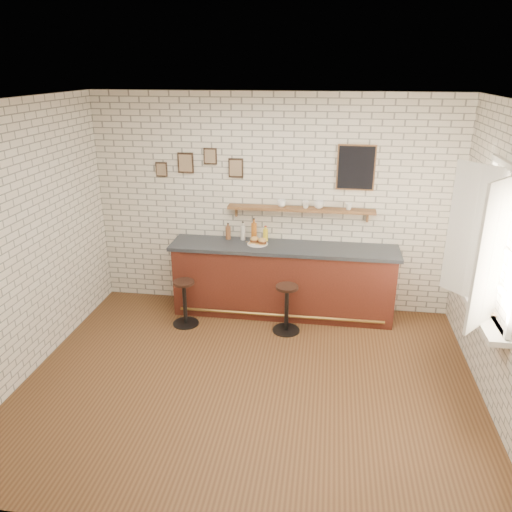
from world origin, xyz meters
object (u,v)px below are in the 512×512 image
object	(u,v)px
bitters_bottle_brown	(228,232)
bitters_bottle_white	(243,232)
book_upper	(480,308)
bar_stool_right	(287,307)
bar_counter	(283,280)
ciabatta_sandwich	(258,241)
shelf_cup_d	(349,207)
book_lower	(480,310)
bar_stool_left	(185,301)
shelf_cup_b	(306,205)
condiment_bottle_yellow	(265,235)
shelf_cup_c	(319,205)
bitters_bottle_amber	(254,231)
shelf_cup_a	(282,204)
sandwich_plate	(258,244)

from	to	relation	value
bitters_bottle_brown	bitters_bottle_white	world-z (taller)	bitters_bottle_white
bitters_bottle_white	book_upper	distance (m)	3.21
bar_stool_right	bar_counter	bearing A→B (deg)	101.22
ciabatta_sandwich	bitters_bottle_brown	bearing A→B (deg)	160.68
bar_counter	shelf_cup_d	bearing A→B (deg)	13.44
shelf_cup_d	book_lower	world-z (taller)	shelf_cup_d
bitters_bottle_white	book_upper	world-z (taller)	bitters_bottle_white
shelf_cup_d	book_upper	distance (m)	2.19
bar_stool_left	shelf_cup_b	size ratio (longest dim) A/B	6.17
condiment_bottle_yellow	bitters_bottle_brown	bearing A→B (deg)	-180.00
bar_stool_left	bar_counter	bearing A→B (deg)	22.45
bitters_bottle_white	shelf_cup_c	distance (m)	1.12
ciabatta_sandwich	bar_stool_right	xyz separation A→B (m)	(0.45, -0.53, -0.71)
bar_stool_left	book_lower	world-z (taller)	book_lower
bitters_bottle_amber	book_lower	world-z (taller)	bitters_bottle_amber
condiment_bottle_yellow	shelf_cup_a	xyz separation A→B (m)	(0.22, 0.02, 0.45)
bar_counter	shelf_cup_a	bearing A→B (deg)	105.71
bar_stool_left	shelf_cup_b	world-z (taller)	shelf_cup_b
bitters_bottle_amber	book_lower	xyz separation A→B (m)	(2.62, -1.63, -0.20)
ciabatta_sandwich	shelf_cup_c	size ratio (longest dim) A/B	2.03
sandwich_plate	bitters_bottle_amber	xyz separation A→B (m)	(-0.07, 0.16, 0.12)
ciabatta_sandwich	condiment_bottle_yellow	world-z (taller)	condiment_bottle_yellow
bitters_bottle_brown	shelf_cup_a	bearing A→B (deg)	1.42
bar_counter	bitters_bottle_brown	size ratio (longest dim) A/B	13.32
bitters_bottle_brown	bar_stool_right	xyz separation A→B (m)	(0.90, -0.69, -0.75)
shelf_cup_d	shelf_cup_c	bearing A→B (deg)	-168.53
shelf_cup_b	shelf_cup_a	bearing A→B (deg)	107.48
sandwich_plate	bitters_bottle_white	size ratio (longest dim) A/B	1.07
bar_stool_left	book_upper	size ratio (longest dim) A/B	2.68
book_upper	shelf_cup_c	bearing A→B (deg)	158.72
bitters_bottle_amber	condiment_bottle_yellow	xyz separation A→B (m)	(0.16, 0.00, -0.04)
ciabatta_sandwich	bitters_bottle_white	size ratio (longest dim) A/B	1.06
shelf_cup_b	book_upper	bearing A→B (deg)	-112.95
bar_counter	shelf_cup_d	size ratio (longest dim) A/B	33.28
bar_counter	sandwich_plate	world-z (taller)	sandwich_plate
book_upper	condiment_bottle_yellow	bearing A→B (deg)	168.60
bitters_bottle_amber	condiment_bottle_yellow	size ratio (longest dim) A/B	1.47
shelf_cup_c	book_lower	world-z (taller)	shelf_cup_c
bitters_bottle_white	condiment_bottle_yellow	bearing A→B (deg)	0.00
bar_counter	bar_stool_right	world-z (taller)	bar_counter
shelf_cup_a	shelf_cup_d	size ratio (longest dim) A/B	1.34
bitters_bottle_amber	book_upper	distance (m)	3.08
shelf_cup_d	book_lower	xyz separation A→B (m)	(1.34, -1.65, -0.60)
bitters_bottle_amber	book_lower	bearing A→B (deg)	-31.86
book_upper	shelf_cup_b	bearing A→B (deg)	161.46
bitters_bottle_brown	condiment_bottle_yellow	world-z (taller)	bitters_bottle_brown
condiment_bottle_yellow	bitters_bottle_white	bearing A→B (deg)	180.00
shelf_cup_d	bar_stool_right	bearing A→B (deg)	-124.58
sandwich_plate	bar_stool_right	xyz separation A→B (m)	(0.46, -0.53, -0.67)
condiment_bottle_yellow	shelf_cup_d	xyz separation A→B (m)	(1.11, 0.02, 0.44)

